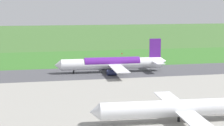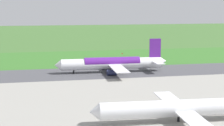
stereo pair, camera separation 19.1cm
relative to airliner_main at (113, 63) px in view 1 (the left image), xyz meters
The scene contains 8 objects.
ground_plane 4.54m from the airliner_main, ahead, with size 800.00×800.00×0.00m, color #3D662D.
runway_asphalt 4.51m from the airliner_main, ahead, with size 600.00×30.00×0.06m, color #47474C.
apron_concrete 68.37m from the airliner_main, 88.93° to the left, with size 440.00×110.00×0.05m, color gray.
grass_verge_foreground 43.04m from the airliner_main, 88.29° to the right, with size 600.00×80.00×0.04m, color #346B27.
airliner_main is the anchor object (origin of this frame).
airliner_parked_mid 75.84m from the airliner_main, 92.43° to the left, with size 49.44×40.43×14.43m.
no_stopping_sign 48.06m from the airliner_main, 108.36° to the right, with size 0.60×0.10×2.85m.
traffic_cone_orange 43.51m from the airliner_main, 103.45° to the right, with size 0.40×0.40×0.55m, color orange.
Camera 1 is at (33.09, 166.25, 32.06)m, focal length 58.10 mm.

